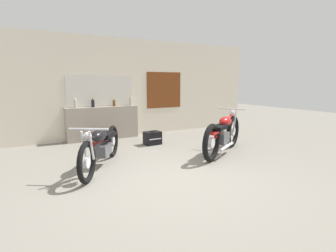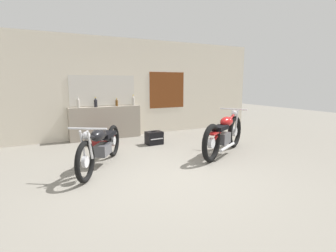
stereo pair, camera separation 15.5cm
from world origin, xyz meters
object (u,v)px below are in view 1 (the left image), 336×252
motorcycle_red (223,134)px  bottle_right_center (131,101)px  hard_case_darkred (102,139)px  bottle_left_center (93,103)px  motorcycle_black (101,146)px  bottle_center (114,103)px  hard_case_black (152,138)px  bottle_leftmost (75,103)px

motorcycle_red → bottle_right_center: bearing=111.2°
bottle_right_center → hard_case_darkred: 1.55m
bottle_left_center → bottle_right_center: bottle_right_center is taller
motorcycle_black → motorcycle_red: bearing=-7.3°
bottle_center → motorcycle_black: 2.71m
bottle_center → motorcycle_black: size_ratio=0.12×
bottle_center → bottle_right_center: bottle_right_center is taller
motorcycle_red → hard_case_darkred: (-2.14, 2.06, -0.30)m
bottle_right_center → hard_case_black: (0.09, -1.23, -0.87)m
bottle_center → motorcycle_red: 3.23m
motorcycle_black → bottle_right_center: bearing=57.7°
bottle_center → bottle_right_center: 0.49m
bottle_left_center → hard_case_black: bearing=-46.3°
bottle_leftmost → bottle_center: size_ratio=1.33×
bottle_center → motorcycle_red: size_ratio=0.12×
bottle_center → hard_case_darkred: 1.24m
motorcycle_red → bottle_center: bearing=119.5°
bottle_left_center → bottle_right_center: bearing=0.7°
bottle_right_center → hard_case_darkred: bottle_right_center is taller
bottle_right_center → motorcycle_black: bearing=-122.3°
bottle_right_center → hard_case_darkred: (-1.06, -0.71, -0.89)m
bottle_leftmost → bottle_center: bearing=2.3°
bottle_left_center → motorcycle_black: (-0.46, -2.42, -0.60)m
bottle_right_center → hard_case_black: bottle_right_center is taller
hard_case_black → hard_case_darkred: size_ratio=0.65×
bottle_right_center → motorcycle_red: bottle_right_center is taller
bottle_leftmost → hard_case_black: 2.19m
hard_case_black → bottle_left_center: bearing=133.7°
bottle_leftmost → bottle_left_center: 0.46m
motorcycle_red → hard_case_black: (-0.99, 1.53, -0.28)m
bottle_center → motorcycle_red: bearing=-60.5°
hard_case_black → motorcycle_red: bearing=-57.2°
bottle_leftmost → hard_case_black: bearing=-36.4°
bottle_center → hard_case_darkred: (-0.57, -0.71, -0.85)m
bottle_leftmost → bottle_left_center: bottle_leftmost is taller
bottle_leftmost → hard_case_darkred: 1.21m
bottle_leftmost → hard_case_black: bottle_leftmost is taller
motorcycle_red → hard_case_darkred: motorcycle_red is taller
bottle_center → bottle_right_center: size_ratio=0.74×
bottle_leftmost → hard_case_darkred: bearing=-54.5°
bottle_center → hard_case_black: (0.58, -1.24, -0.84)m
hard_case_darkred → motorcycle_red: bearing=-44.0°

